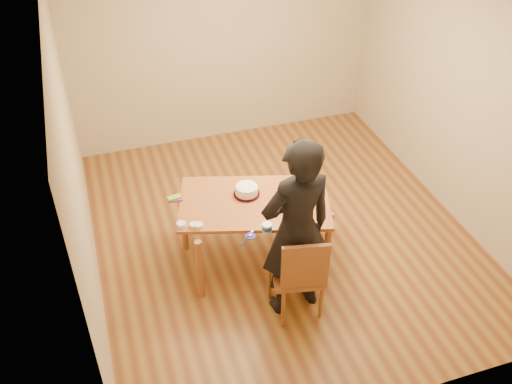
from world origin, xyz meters
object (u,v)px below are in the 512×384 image
object	(u,v)px
dining_chair	(296,273)
cake	(247,190)
dining_table	(254,203)
person	(296,231)
cake_plate	(247,194)

from	to	relation	value
dining_chair	cake	size ratio (longest dim) A/B	1.93
cake	dining_table	bearing A→B (deg)	-72.98
dining_table	cake	size ratio (longest dim) A/B	6.47
person	cake	bearing A→B (deg)	-83.97
cake_plate	person	xyz separation A→B (m)	(0.19, -0.86, 0.17)
dining_table	cake_plate	size ratio (longest dim) A/B	5.61
cake_plate	dining_chair	bearing A→B (deg)	-78.16
dining_table	cake	bearing A→B (deg)	123.34
dining_table	dining_chair	xyz separation A→B (m)	(0.15, -0.78, -0.28)
cake	dining_chair	bearing A→B (deg)	-78.16
dining_table	dining_chair	bearing A→B (deg)	-62.73
dining_chair	cake	xyz separation A→B (m)	(-0.19, 0.90, 0.35)
dining_chair	cake	world-z (taller)	cake
cake_plate	dining_table	bearing A→B (deg)	-72.98
cake_plate	cake	world-z (taller)	cake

